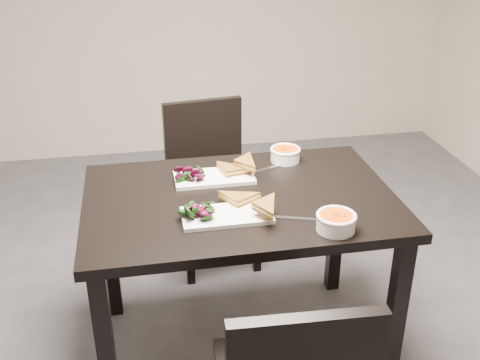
{
  "coord_description": "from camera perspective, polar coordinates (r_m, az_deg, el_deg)",
  "views": [
    {
      "loc": [
        0.12,
        -1.71,
        1.78
      ],
      "look_at": [
        0.48,
        0.22,
        0.82
      ],
      "focal_mm": 42.81,
      "sensor_mm": 36.0,
      "label": 1
    }
  ],
  "objects": [
    {
      "name": "sandwich_far",
      "position": [
        2.33,
        -0.98,
        0.99
      ],
      "size": [
        0.18,
        0.15,
        0.05
      ],
      "primitive_type": null,
      "rotation": [
        0.0,
        0.0,
        0.19
      ],
      "color": "#986720",
      "rests_on": "plate_far"
    },
    {
      "name": "salad_far",
      "position": [
        2.32,
        -5.05,
        0.73
      ],
      "size": [
        0.1,
        0.09,
        0.04
      ],
      "primitive_type": null,
      "color": "black",
      "rests_on": "plate_far"
    },
    {
      "name": "soup_bowl_near",
      "position": [
        2.01,
        9.56,
        -4.05
      ],
      "size": [
        0.14,
        0.14,
        0.06
      ],
      "color": "white",
      "rests_on": "table"
    },
    {
      "name": "plate_far",
      "position": [
        2.35,
        -2.59,
        0.26
      ],
      "size": [
        0.32,
        0.16,
        0.02
      ],
      "primitive_type": "cube",
      "color": "white",
      "rests_on": "table"
    },
    {
      "name": "plate_near",
      "position": [
        2.07,
        -1.33,
        -3.55
      ],
      "size": [
        0.32,
        0.16,
        0.02
      ],
      "primitive_type": "cube",
      "color": "white",
      "rests_on": "table"
    },
    {
      "name": "cutlery_far",
      "position": [
        2.43,
        2.26,
        1.02
      ],
      "size": [
        0.17,
        0.08,
        0.0
      ],
      "primitive_type": "cube",
      "rotation": [
        0.0,
        0.0,
        0.36
      ],
      "color": "silver",
      "rests_on": "table"
    },
    {
      "name": "table",
      "position": [
        2.26,
        -0.0,
        -3.84
      ],
      "size": [
        1.2,
        0.8,
        0.75
      ],
      "color": "black",
      "rests_on": "ground"
    },
    {
      "name": "salad_near",
      "position": [
        2.04,
        -4.11,
        -3.06
      ],
      "size": [
        0.1,
        0.09,
        0.04
      ],
      "primitive_type": null,
      "color": "black",
      "rests_on": "plate_near"
    },
    {
      "name": "soup_bowl_far",
      "position": [
        2.51,
        4.53,
        2.64
      ],
      "size": [
        0.13,
        0.13,
        0.06
      ],
      "color": "white",
      "rests_on": "table"
    },
    {
      "name": "chair_far",
      "position": [
        3.03,
        -3.07,
        0.71
      ],
      "size": [
        0.47,
        0.47,
        0.85
      ],
      "rotation": [
        0.0,
        0.0,
        0.13
      ],
      "color": "black",
      "rests_on": "ground"
    },
    {
      "name": "sandwich_near",
      "position": [
        2.07,
        0.36,
        -2.36
      ],
      "size": [
        0.2,
        0.19,
        0.05
      ],
      "primitive_type": null,
      "rotation": [
        0.0,
        0.0,
        0.52
      ],
      "color": "#986720",
      "rests_on": "plate_near"
    },
    {
      "name": "cutlery_near",
      "position": [
        2.07,
        5.65,
        -3.82
      ],
      "size": [
        0.18,
        0.07,
        0.0
      ],
      "primitive_type": "cube",
      "rotation": [
        0.0,
        0.0,
        -0.32
      ],
      "color": "silver",
      "rests_on": "table"
    }
  ]
}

